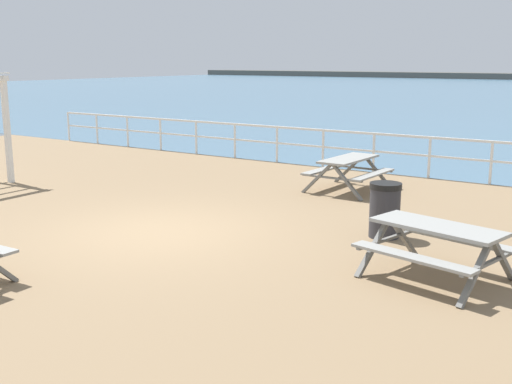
% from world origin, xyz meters
% --- Properties ---
extents(ground_plane, '(30.00, 24.00, 0.20)m').
position_xyz_m(ground_plane, '(0.00, 0.00, -0.10)').
color(ground_plane, '#846B4C').
extents(seaward_railing, '(23.07, 0.07, 1.08)m').
position_xyz_m(seaward_railing, '(-0.00, 7.75, 0.73)').
color(seaward_railing, white).
rests_on(seaward_railing, ground).
extents(picnic_table_near_left, '(1.60, 1.85, 0.80)m').
position_xyz_m(picnic_table_near_left, '(1.26, 5.13, 0.58)').
color(picnic_table_near_left, gray).
rests_on(picnic_table_near_left, ground).
extents(picnic_table_far_left, '(2.08, 1.86, 0.80)m').
position_xyz_m(picnic_table_far_left, '(4.89, 0.32, 0.58)').
color(picnic_table_far_left, gray).
rests_on(picnic_table_far_left, ground).
extents(litter_bin, '(0.55, 0.55, 0.95)m').
position_xyz_m(litter_bin, '(3.47, 1.92, 0.48)').
color(litter_bin, '#2D2D33').
rests_on(litter_bin, ground).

